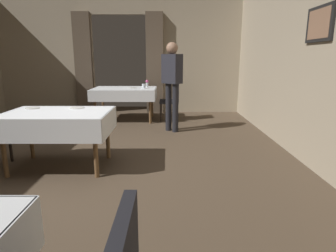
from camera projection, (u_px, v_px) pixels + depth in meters
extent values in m
plane|color=#4C3D2D|center=(71.00, 170.00, 3.71)|extent=(10.08, 10.08, 0.00)
cube|color=tan|center=(331.00, 52.00, 3.37)|extent=(0.12, 8.40, 3.00)
cube|color=black|center=(320.00, 24.00, 3.49)|extent=(0.03, 0.62, 0.43)
cube|color=#8C664C|center=(318.00, 24.00, 3.49)|extent=(0.01, 0.51, 0.35)
cube|color=tan|center=(45.00, 55.00, 7.45)|extent=(2.50, 0.12, 3.00)
cube|color=tan|center=(194.00, 55.00, 7.45)|extent=(2.50, 0.12, 3.00)
cube|color=tan|center=(118.00, 4.00, 7.16)|extent=(1.40, 0.12, 0.50)
cube|color=brown|center=(84.00, 64.00, 7.37)|extent=(0.44, 0.14, 2.55)
cube|color=brown|center=(155.00, 64.00, 7.37)|extent=(0.44, 0.14, 2.55)
cylinder|color=brown|center=(3.00, 149.00, 3.42)|extent=(0.06, 0.06, 0.71)
cylinder|color=brown|center=(95.00, 149.00, 3.42)|extent=(0.06, 0.06, 0.71)
cylinder|color=brown|center=(30.00, 134.00, 4.10)|extent=(0.06, 0.06, 0.71)
cylinder|color=brown|center=(107.00, 134.00, 4.10)|extent=(0.06, 0.06, 0.71)
cube|color=brown|center=(57.00, 114.00, 3.68)|extent=(1.27, 0.86, 0.03)
cube|color=white|center=(57.00, 112.00, 3.67)|extent=(1.33, 0.92, 0.01)
cube|color=white|center=(43.00, 132.00, 3.26)|extent=(1.33, 0.02, 0.29)
cube|color=white|center=(70.00, 116.00, 4.15)|extent=(1.33, 0.02, 0.29)
cube|color=white|center=(7.00, 123.00, 3.70)|extent=(0.02, 0.92, 0.29)
cube|color=white|center=(109.00, 123.00, 3.70)|extent=(0.02, 0.92, 0.29)
cylinder|color=brown|center=(95.00, 108.00, 6.30)|extent=(0.06, 0.06, 0.71)
cylinder|color=brown|center=(150.00, 108.00, 6.30)|extent=(0.06, 0.06, 0.71)
cylinder|color=brown|center=(103.00, 102.00, 7.05)|extent=(0.06, 0.06, 0.71)
cylinder|color=brown|center=(152.00, 102.00, 7.06)|extent=(0.06, 0.06, 0.71)
cube|color=brown|center=(124.00, 89.00, 6.59)|extent=(1.38, 0.93, 0.03)
cube|color=white|center=(124.00, 88.00, 6.59)|extent=(1.44, 0.99, 0.01)
cube|color=white|center=(121.00, 96.00, 6.13)|extent=(1.44, 0.02, 0.25)
cube|color=white|center=(127.00, 91.00, 7.10)|extent=(1.44, 0.02, 0.25)
cube|color=white|center=(94.00, 93.00, 6.62)|extent=(0.02, 0.99, 0.25)
cube|color=white|center=(155.00, 93.00, 6.62)|extent=(0.02, 0.99, 0.25)
cylinder|color=black|center=(10.00, 147.00, 3.99)|extent=(0.04, 0.04, 0.42)
cylinder|color=black|center=(161.00, 112.00, 6.56)|extent=(0.04, 0.04, 0.42)
cylinder|color=black|center=(161.00, 109.00, 6.93)|extent=(0.04, 0.04, 0.42)
cylinder|color=black|center=(177.00, 112.00, 6.56)|extent=(0.04, 0.04, 0.42)
cylinder|color=black|center=(177.00, 109.00, 6.93)|extent=(0.04, 0.04, 0.42)
cube|color=black|center=(169.00, 101.00, 6.69)|extent=(0.44, 0.44, 0.06)
cube|color=black|center=(177.00, 91.00, 6.63)|extent=(0.05, 0.42, 0.48)
cylinder|color=white|center=(32.00, 108.00, 3.91)|extent=(0.18, 0.18, 0.01)
cylinder|color=white|center=(77.00, 108.00, 3.94)|extent=(0.20, 0.20, 0.01)
cylinder|color=silver|center=(147.00, 85.00, 6.79)|extent=(0.06, 0.06, 0.11)
sphere|color=#D84C8C|center=(147.00, 81.00, 6.77)|extent=(0.07, 0.07, 0.07)
cylinder|color=white|center=(132.00, 88.00, 6.62)|extent=(0.20, 0.20, 0.01)
cylinder|color=silver|center=(144.00, 86.00, 6.53)|extent=(0.08, 0.08, 0.10)
cylinder|color=black|center=(168.00, 107.00, 5.67)|extent=(0.12, 0.12, 0.95)
cylinder|color=black|center=(175.00, 108.00, 5.55)|extent=(0.12, 0.12, 0.95)
cube|color=#26262D|center=(172.00, 69.00, 5.44)|extent=(0.41, 0.40, 0.55)
sphere|color=#9E755B|center=(172.00, 48.00, 5.35)|extent=(0.22, 0.22, 0.22)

